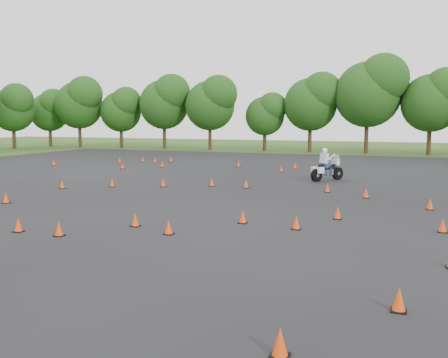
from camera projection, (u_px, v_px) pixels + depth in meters
ground at (184, 226)px, 17.46m from camera, size 140.00×140.00×0.00m
asphalt_pad at (239, 200)px, 23.03m from camera, size 62.00×62.00×0.00m
treeline at (348, 109)px, 49.12m from camera, size 86.86×32.23×11.00m
traffic_cones at (228, 194)px, 23.41m from camera, size 36.11×33.34×0.45m
rider_white at (328, 164)px, 30.09m from camera, size 2.12×2.55×1.98m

